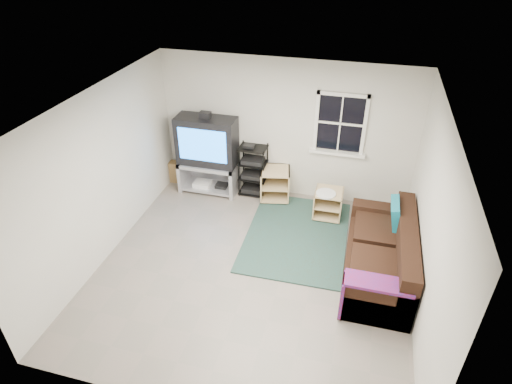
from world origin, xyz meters
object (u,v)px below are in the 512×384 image
(side_table_right, at_px, (328,201))
(side_table_left, at_px, (275,182))
(sofa, at_px, (381,257))
(av_rack, at_px, (253,173))
(tv_unit, at_px, (208,149))

(side_table_right, bearing_deg, side_table_left, 160.90)
(side_table_right, height_order, sofa, sofa)
(av_rack, height_order, side_table_left, av_rack)
(tv_unit, xyz_separation_m, side_table_left, (1.29, 0.05, -0.56))
(tv_unit, bearing_deg, av_rack, 6.10)
(side_table_right, bearing_deg, av_rack, 164.97)
(side_table_right, relative_size, sofa, 0.27)
(tv_unit, relative_size, av_rack, 1.59)
(av_rack, distance_m, side_table_right, 1.54)
(av_rack, relative_size, side_table_right, 1.84)
(av_rack, bearing_deg, side_table_right, -15.03)
(av_rack, bearing_deg, tv_unit, -173.90)
(side_table_left, bearing_deg, side_table_right, -19.10)
(av_rack, distance_m, side_table_left, 0.45)
(tv_unit, relative_size, side_table_right, 2.93)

